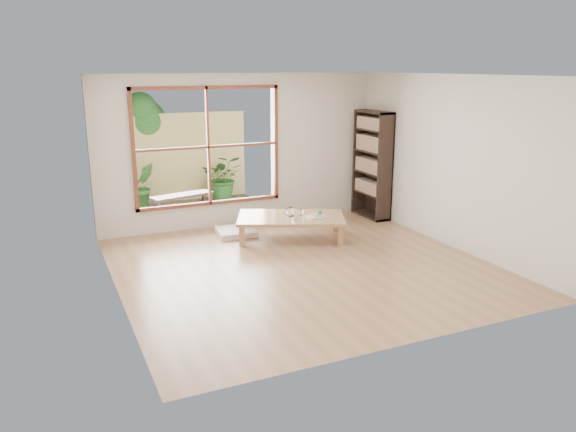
# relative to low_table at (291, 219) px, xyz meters

# --- Properties ---
(ground) EXTENTS (5.00, 5.00, 0.00)m
(ground) POSITION_rel_low_table_xyz_m (-0.39, -1.24, -0.33)
(ground) COLOR #B07B58
(ground) RESTS_ON ground
(low_table) EXTENTS (1.94, 1.57, 0.37)m
(low_table) POSITION_rel_low_table_xyz_m (0.00, 0.00, 0.00)
(low_table) COLOR #A07F4D
(low_table) RESTS_ON ground
(floor_cushion) EXTENTS (0.67, 0.67, 0.09)m
(floor_cushion) POSITION_rel_low_table_xyz_m (-0.74, 0.59, -0.28)
(floor_cushion) COLOR silver
(floor_cushion) RESTS_ON ground
(bookshelf) EXTENTS (0.31, 0.87, 1.94)m
(bookshelf) POSITION_rel_low_table_xyz_m (1.93, 0.66, 0.64)
(bookshelf) COLOR black
(bookshelf) RESTS_ON ground
(glass_tall) EXTENTS (0.08, 0.08, 0.16)m
(glass_tall) POSITION_rel_low_table_xyz_m (-0.01, -0.02, 0.12)
(glass_tall) COLOR silver
(glass_tall) RESTS_ON low_table
(glass_mid) EXTENTS (0.07, 0.07, 0.09)m
(glass_mid) POSITION_rel_low_table_xyz_m (0.18, -0.01, 0.09)
(glass_mid) COLOR silver
(glass_mid) RESTS_ON low_table
(glass_short) EXTENTS (0.08, 0.08, 0.10)m
(glass_short) POSITION_rel_low_table_xyz_m (-0.01, 0.09, 0.09)
(glass_short) COLOR silver
(glass_short) RESTS_ON low_table
(glass_small) EXTENTS (0.06, 0.06, 0.07)m
(glass_small) POSITION_rel_low_table_xyz_m (-0.03, 0.14, 0.08)
(glass_small) COLOR silver
(glass_small) RESTS_ON low_table
(food_tray) EXTENTS (0.32, 0.23, 0.10)m
(food_tray) POSITION_rel_low_table_xyz_m (0.37, -0.21, 0.07)
(food_tray) COLOR white
(food_tray) RESTS_ON low_table
(deck) EXTENTS (2.80, 2.00, 0.05)m
(deck) POSITION_rel_low_table_xyz_m (-0.99, 2.32, -0.33)
(deck) COLOR #342D26
(deck) RESTS_ON ground
(garden_bench) EXTENTS (1.21, 0.61, 0.37)m
(garden_bench) POSITION_rel_low_table_xyz_m (-1.24, 2.19, 0.01)
(garden_bench) COLOR black
(garden_bench) RESTS_ON deck
(bamboo_fence) EXTENTS (2.80, 0.06, 1.80)m
(bamboo_fence) POSITION_rel_low_table_xyz_m (-0.99, 3.32, 0.57)
(bamboo_fence) COLOR #DAC96F
(bamboo_fence) RESTS_ON ground
(shrub_right) EXTENTS (1.01, 0.94, 0.93)m
(shrub_right) POSITION_rel_low_table_xyz_m (-0.18, 2.99, 0.16)
(shrub_right) COLOR #2E6625
(shrub_right) RESTS_ON deck
(shrub_left) EXTENTS (0.59, 0.52, 0.91)m
(shrub_left) POSITION_rel_low_table_xyz_m (-1.85, 2.81, 0.15)
(shrub_left) COLOR #2E6625
(shrub_left) RESTS_ON deck
(garden_tree) EXTENTS (1.04, 0.85, 2.22)m
(garden_tree) POSITION_rel_low_table_xyz_m (-1.67, 3.62, 1.30)
(garden_tree) COLOR #4C3D2D
(garden_tree) RESTS_ON ground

